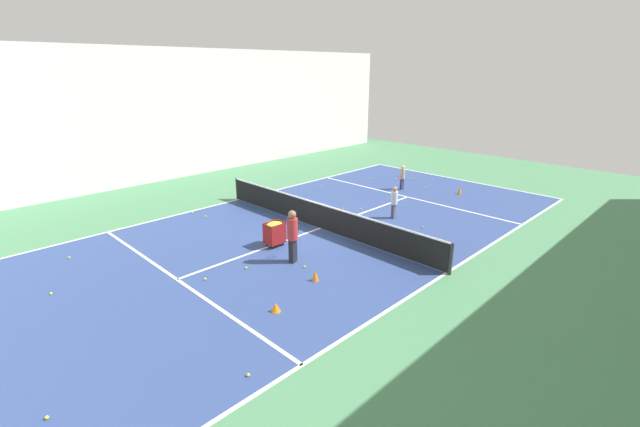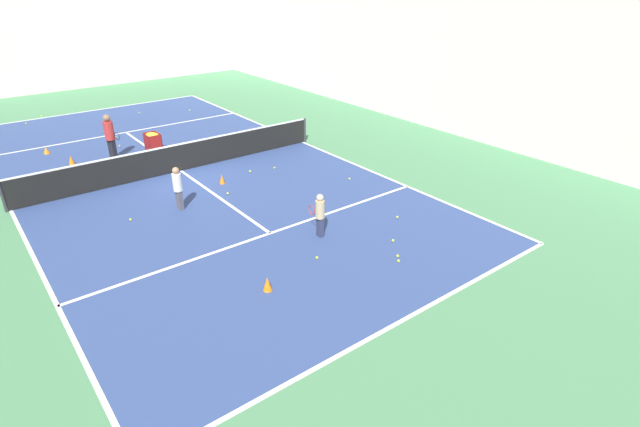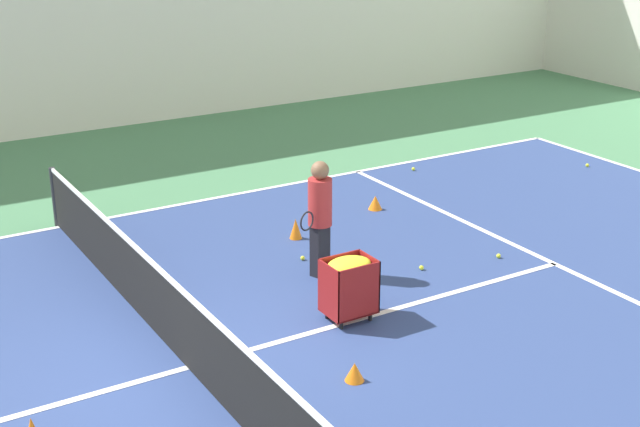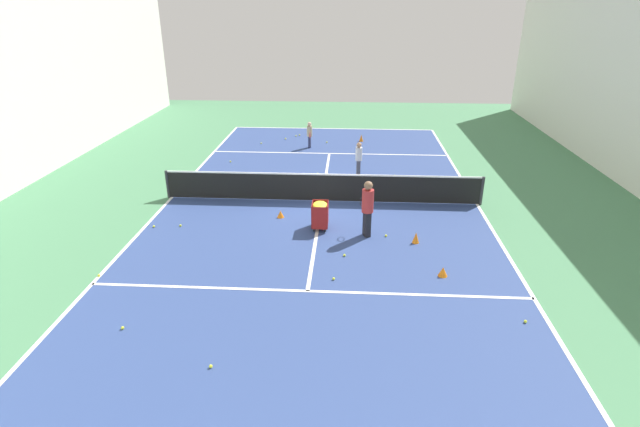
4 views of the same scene
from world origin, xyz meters
The scene contains 39 objects.
ground_plane centered at (0.00, 0.00, 0.00)m, with size 37.03×37.03×0.00m, color #477F56.
court_playing_area centered at (0.00, 0.00, 0.00)m, with size 10.66×21.36×0.00m.
line_baseline_near centered at (0.00, -10.68, 0.01)m, with size 10.66×0.10×0.00m, color white.
line_sideline_left centered at (-5.33, 0.00, 0.01)m, with size 0.10×21.36×0.00m, color white.
line_sideline_right centered at (5.33, 0.00, 0.01)m, with size 0.10×21.36×0.00m, color white.
line_service_near centered at (0.00, -5.88, 0.01)m, with size 10.66×0.10×0.00m, color white.
line_service_far centered at (0.00, 5.88, 0.01)m, with size 10.66×0.10×0.00m, color white.
line_centre_service centered at (0.00, 0.00, 0.01)m, with size 0.10×11.75×0.00m, color white.
hall_enclosure_right centered at (11.24, 0.00, 3.41)m, with size 0.15×33.33×6.83m.
tennis_net centered at (0.00, 0.00, 0.52)m, with size 10.96×0.10×1.00m.
player_near_baseline centered at (0.98, -6.81, 0.70)m, with size 0.25×0.57×1.23m.
coach_at_net centered at (-1.48, 2.69, 0.98)m, with size 0.45×0.67×1.71m.
child_midcourt centered at (-1.29, -2.94, 0.76)m, with size 0.30×0.30×1.32m.
ball_cart centered at (-0.08, 2.28, 0.60)m, with size 0.49×0.64×0.85m.
training_cone_0 centered at (-1.48, -8.10, 0.17)m, with size 0.21×0.21×0.34m, color orange.
training_cone_1 centered at (-3.36, 4.94, 0.13)m, with size 0.24×0.24×0.25m, color orange.
training_cone_2 centered at (0.62, -1.93, 0.16)m, with size 0.18×0.18×0.32m, color orange.
training_cone_3 centered at (-2.89, 3.09, 0.17)m, with size 0.20×0.20×0.33m, color orange.
training_cone_4 centered at (1.24, 1.51, 0.12)m, with size 0.23×0.23×0.22m, color orange.
tennis_ball_1 centered at (3.39, -7.33, 0.04)m, with size 0.07×0.07×0.07m, color yellow.
tennis_ball_2 centered at (5.33, 5.52, 0.04)m, with size 0.07×0.07×0.07m, color yellow.
tennis_ball_3 centered at (2.31, -8.23, 0.04)m, with size 0.07×0.07×0.07m, color yellow.
tennis_ball_4 centered at (3.79, 7.62, 0.04)m, with size 0.07×0.07×0.07m, color yellow.
tennis_ball_5 centered at (-0.85, 4.05, 0.04)m, with size 0.07×0.07×0.07m, color yellow.
tennis_ball_6 centered at (4.21, -4.27, 0.04)m, with size 0.07×0.07×0.07m, color yellow.
tennis_ball_7 centered at (-2.06, 2.74, 0.04)m, with size 0.07×0.07×0.07m, color yellow.
tennis_ball_8 centered at (1.88, -1.61, 0.04)m, with size 0.07×0.07×0.07m, color yellow.
tennis_ball_9 centered at (5.04, 2.52, 0.04)m, with size 0.07×0.07×0.07m, color yellow.
tennis_ball_10 centered at (-3.22, 9.99, 0.04)m, with size 0.07×0.07×0.07m, color yellow.
tennis_ball_11 centered at (-0.61, 5.31, 0.04)m, with size 0.07×0.07×0.07m, color yellow.
tennis_ball_12 centered at (1.85, -8.86, 0.04)m, with size 0.07×0.07×0.07m, color yellow.
tennis_ball_13 centered at (1.69, -9.04, 0.04)m, with size 0.07×0.07×0.07m, color yellow.
tennis_ball_14 centered at (0.20, -7.70, 0.04)m, with size 0.07×0.07×0.07m, color yellow.
tennis_ball_15 centered at (1.60, 8.70, 0.04)m, with size 0.07×0.07×0.07m, color yellow.
tennis_ball_16 centered at (4.24, 2.41, 0.04)m, with size 0.07×0.07×0.07m, color yellow.
tennis_ball_17 centered at (0.34, -2.85, 0.04)m, with size 0.07×0.07×0.07m, color yellow.
tennis_ball_18 centered at (-2.73, -2.81, 0.04)m, with size 0.07×0.07×0.07m, color yellow.
tennis_ball_19 centered at (-4.82, 6.86, 0.04)m, with size 0.07×0.07×0.07m, color yellow.
tennis_ball_20 centered at (2.75, -1.84, 0.04)m, with size 0.07×0.07×0.07m, color yellow.
Camera 1 is at (-10.76, 10.80, 5.82)m, focal length 24.00 mm.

